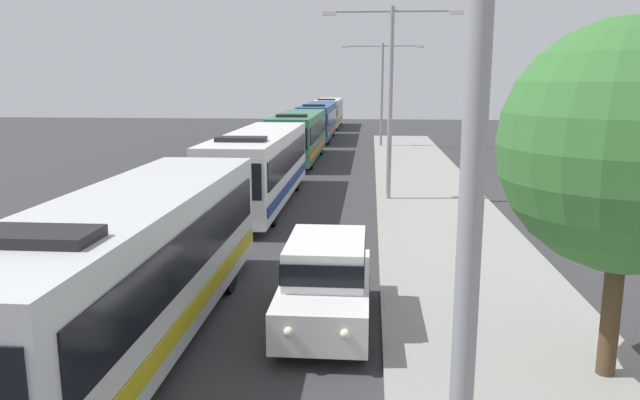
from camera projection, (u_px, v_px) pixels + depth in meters
bus_lead at (133, 263)px, 11.90m from camera, size 2.58×11.37×3.21m
bus_second_in_line at (260, 165)px, 25.42m from camera, size 2.58×12.12×3.21m
bus_middle at (299, 135)px, 39.05m from camera, size 2.58×11.87×3.21m
bus_fourth_in_line at (318, 120)px, 52.68m from camera, size 2.58×12.21×3.21m
bus_rear at (329, 112)px, 66.08m from camera, size 2.58×11.70×3.21m
white_suv at (326, 279)px, 12.99m from camera, size 1.86×4.53×1.90m
streetlamp_near at (476, 97)px, 4.63m from camera, size 6.04×0.28×8.05m
streetlamp_mid at (391, 83)px, 25.36m from camera, size 5.72×0.28×8.00m
streetlamp_far at (382, 83)px, 46.12m from camera, size 6.20×0.28×7.71m
roadside_tree at (627, 147)px, 9.91m from camera, size 4.18×4.18×6.10m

